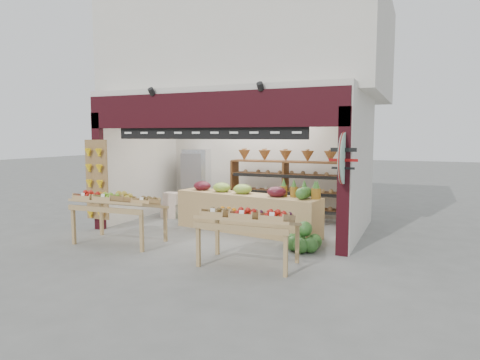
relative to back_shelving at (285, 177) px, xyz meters
name	(u,v)px	position (x,y,z in m)	size (l,w,h in m)	color
ground	(228,230)	(-0.86, -1.60, -1.11)	(60.00, 60.00, 0.00)	slate
shop_structure	(254,65)	(-0.86, 0.02, 2.81)	(6.36, 5.12, 5.40)	silver
banana_board	(96,181)	(-3.59, -2.77, 0.01)	(0.60, 0.15, 1.80)	olive
gift_sign	(344,158)	(1.89, -2.74, 0.64)	(0.04, 0.93, 0.92)	silver
back_shelving	(285,177)	(0.00, 0.00, 0.00)	(2.85, 0.47, 1.77)	brown
refrigerator	(197,180)	(-2.67, 0.26, -0.23)	(0.68, 0.68, 1.76)	silver
cardboard_stack	(180,209)	(-2.61, -0.78, -0.87)	(1.01, 0.74, 0.67)	silver
mid_counter	(246,211)	(-0.41, -1.61, -0.64)	(3.49, 1.25, 1.08)	tan
display_table_left	(115,201)	(-2.47, -3.48, -0.27)	(1.73, 1.01, 1.07)	tan
display_table_right	(249,218)	(0.56, -3.84, -0.31)	(1.63, 0.96, 1.02)	tan
watermelon_pile	(302,241)	(1.14, -2.61, -0.93)	(0.70, 0.70, 0.55)	#184617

